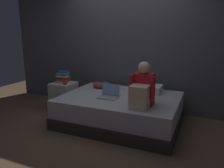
% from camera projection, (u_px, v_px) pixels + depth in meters
% --- Properties ---
extents(ground_plane, '(8.00, 8.00, 0.00)m').
position_uv_depth(ground_plane, '(103.00, 127.00, 3.71)').
color(ground_plane, brown).
extents(wall_back, '(5.60, 0.10, 2.70)m').
position_uv_depth(wall_back, '(128.00, 43.00, 4.47)').
color(wall_back, '#4C4F54').
rests_on(wall_back, ground_plane).
extents(bed, '(2.00, 1.50, 0.50)m').
position_uv_depth(bed, '(120.00, 110.00, 3.84)').
color(bed, '#332D2B').
rests_on(bed, ground_plane).
extents(nightstand, '(0.44, 0.46, 0.58)m').
position_uv_depth(nightstand, '(64.00, 97.00, 4.48)').
color(nightstand, beige).
rests_on(nightstand, ground_plane).
extents(person_sitting, '(0.39, 0.44, 0.66)m').
position_uv_depth(person_sitting, '(142.00, 90.00, 3.23)').
color(person_sitting, '#B21E28').
rests_on(person_sitting, bed).
extents(laptop, '(0.32, 0.23, 0.22)m').
position_uv_depth(laptop, '(109.00, 94.00, 3.69)').
color(laptop, '#9EA0A5').
rests_on(laptop, bed).
extents(pillow, '(0.56, 0.36, 0.13)m').
position_uv_depth(pillow, '(146.00, 88.00, 4.04)').
color(pillow, silver).
rests_on(pillow, bed).
extents(book_stack, '(0.24, 0.16, 0.24)m').
position_uv_depth(book_stack, '(63.00, 77.00, 4.39)').
color(book_stack, beige).
rests_on(book_stack, nightstand).
extents(mug, '(0.08, 0.08, 0.09)m').
position_uv_depth(mug, '(65.00, 82.00, 4.25)').
color(mug, '#933833').
rests_on(mug, nightstand).
extents(clothes_pile, '(0.30, 0.31, 0.13)m').
position_uv_depth(clothes_pile, '(101.00, 85.00, 4.34)').
color(clothes_pile, '#8E3D47').
rests_on(clothes_pile, bed).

